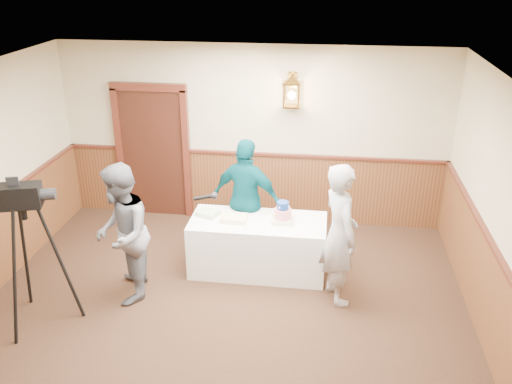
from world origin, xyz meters
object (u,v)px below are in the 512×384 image
interviewer (122,234)px  tv_camera_rig (34,263)px  assistant_p (247,200)px  baker (340,234)px  sheet_cake_yellow (234,218)px  sheet_cake_green (208,213)px  tiered_cake (283,214)px  display_table (258,245)px

interviewer → tv_camera_rig: 1.03m
assistant_p → tv_camera_rig: size_ratio=1.00×
baker → tv_camera_rig: (-3.43, -0.93, -0.12)m
sheet_cake_yellow → sheet_cake_green: bearing=164.0°
sheet_cake_green → baker: 1.85m
assistant_p → tv_camera_rig: (-2.17, -1.84, -0.09)m
sheet_cake_yellow → tv_camera_rig: (-2.05, -1.41, -0.00)m
assistant_p → tv_camera_rig: 2.84m
tiered_cake → tv_camera_rig: bearing=-151.3°
tiered_cake → assistant_p: bearing=145.0°
baker → assistant_p: (-1.26, 0.91, -0.03)m
tiered_cake → interviewer: 2.06m
tiered_cake → sheet_cake_green: bearing=177.4°
display_table → baker: 1.29m
sheet_cake_green → interviewer: size_ratio=0.16×
interviewer → assistant_p: interviewer is taller
sheet_cake_yellow → sheet_cake_green: size_ratio=1.20×
interviewer → baker: bearing=82.5°
interviewer → assistant_p: (1.34, 1.23, -0.02)m
tv_camera_rig → baker: bearing=-2.0°
interviewer → assistant_p: bearing=118.1°
sheet_cake_green → tv_camera_rig: tv_camera_rig is taller
tiered_cake → baker: bearing=-36.4°
sheet_cake_yellow → assistant_p: bearing=75.6°
sheet_cake_green → interviewer: (-0.85, -0.91, 0.10)m
sheet_cake_yellow → assistant_p: (0.11, 0.43, 0.08)m
interviewer → assistant_p: 1.82m
tiered_cake → baker: 0.91m
sheet_cake_green → assistant_p: assistant_p is taller
display_table → sheet_cake_green: 0.81m
baker → display_table: bearing=41.2°
tiered_cake → interviewer: bearing=-155.2°
sheet_cake_green → assistant_p: 0.59m
display_table → assistant_p: size_ratio=1.04×
interviewer → tv_camera_rig: interviewer is taller
sheet_cake_green → assistant_p: bearing=33.6°
assistant_p → interviewer: bearing=59.7°
tv_camera_rig → sheet_cake_green: bearing=24.9°
interviewer → baker: (2.60, 0.32, 0.02)m
tv_camera_rig → assistant_p: bearing=23.2°
display_table → sheet_cake_green: size_ratio=6.55×
sheet_cake_green → interviewer: interviewer is taller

